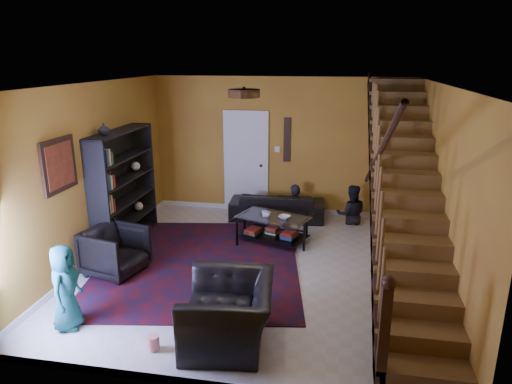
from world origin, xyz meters
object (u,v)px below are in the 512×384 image
(bookshelf, at_px, (124,190))
(armchair_left, at_px, (115,251))
(sofa, at_px, (277,206))
(armchair_right, at_px, (228,313))
(coffee_table, at_px, (273,227))

(bookshelf, distance_m, armchair_left, 1.35)
(sofa, relative_size, armchair_right, 1.64)
(armchair_left, bearing_deg, bookshelf, 31.19)
(armchair_right, relative_size, coffee_table, 0.83)
(armchair_left, bearing_deg, coffee_table, -38.48)
(armchair_left, bearing_deg, sofa, -21.80)
(sofa, distance_m, armchair_right, 4.24)
(armchair_left, relative_size, coffee_table, 0.58)
(sofa, height_order, coffee_table, sofa)
(armchair_right, bearing_deg, sofa, 173.65)
(bookshelf, xyz_separation_m, coffee_table, (2.52, 0.49, -0.70))
(sofa, distance_m, coffee_table, 1.21)
(coffee_table, bearing_deg, armchair_right, -91.37)
(bookshelf, bearing_deg, armchair_left, -72.94)
(bookshelf, distance_m, armchair_right, 3.57)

